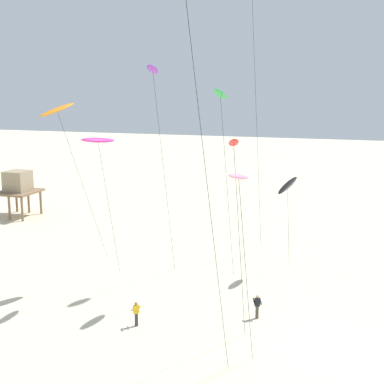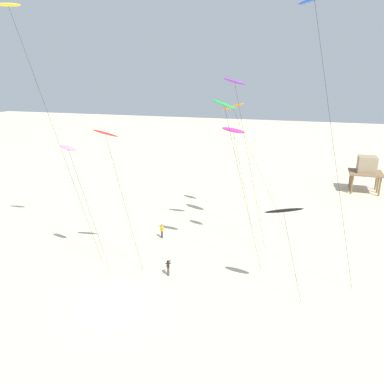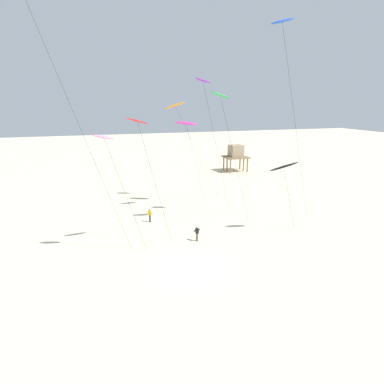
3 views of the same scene
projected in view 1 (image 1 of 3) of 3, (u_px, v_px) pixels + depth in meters
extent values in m
plane|color=beige|center=(340.00, 348.00, 32.18)|extent=(260.00, 260.00, 0.00)
ellipsoid|color=#D8339E|center=(98.00, 140.00, 40.59)|extent=(3.21, 2.18, 0.72)
cylinder|color=#262626|center=(110.00, 210.00, 42.97)|extent=(2.76, 0.21, 11.30)
ellipsoid|color=purple|center=(153.00, 69.00, 39.08)|extent=(2.27, 1.01, 0.87)
cylinder|color=#262626|center=(165.00, 178.00, 42.47)|extent=(3.85, 0.29, 16.58)
ellipsoid|color=orange|center=(57.00, 110.00, 40.35)|extent=(3.12, 2.00, 1.23)
cylinder|color=#262626|center=(85.00, 191.00, 44.75)|extent=(6.67, 0.49, 13.63)
cylinder|color=#262626|center=(257.00, 136.00, 47.05)|extent=(5.16, 0.38, 22.36)
ellipsoid|color=green|center=(220.00, 94.00, 38.07)|extent=(2.33, 0.81, 0.98)
cylinder|color=#262626|center=(227.00, 192.00, 41.35)|extent=(3.97, 0.30, 14.83)
ellipsoid|color=black|center=(288.00, 185.00, 43.62)|extent=(3.20, 1.68, 1.28)
cylinder|color=#262626|center=(288.00, 227.00, 45.24)|extent=(1.92, 0.16, 7.42)
cylinder|color=#262626|center=(206.00, 177.00, 24.24)|extent=(7.53, 0.55, 22.87)
ellipsoid|color=red|center=(234.00, 143.00, 28.58)|extent=(2.31, 1.12, 0.80)
cylinder|color=#262626|center=(240.00, 247.00, 31.22)|extent=(3.09, 0.24, 12.46)
ellipsoid|color=pink|center=(239.00, 177.00, 25.57)|extent=(2.12, 0.98, 0.67)
cylinder|color=#262626|center=(246.00, 277.00, 28.25)|extent=(3.46, 0.26, 11.15)
cylinder|color=#4C4738|center=(257.00, 312.00, 36.15)|extent=(0.22, 0.22, 0.88)
cube|color=black|center=(257.00, 302.00, 36.01)|extent=(0.33, 0.39, 0.58)
sphere|color=tan|center=(257.00, 296.00, 35.93)|extent=(0.20, 0.20, 0.20)
cylinder|color=black|center=(260.00, 301.00, 36.03)|extent=(0.49, 0.31, 0.39)
cylinder|color=black|center=(254.00, 302.00, 35.97)|extent=(0.49, 0.31, 0.39)
cylinder|color=#33333D|center=(136.00, 320.00, 35.01)|extent=(0.22, 0.22, 0.88)
cube|color=gold|center=(136.00, 309.00, 34.86)|extent=(0.39, 0.36, 0.58)
sphere|color=#9E7051|center=(136.00, 303.00, 34.78)|extent=(0.20, 0.20, 0.20)
cylinder|color=gold|center=(133.00, 309.00, 34.72)|extent=(0.36, 0.47, 0.39)
cylinder|color=gold|center=(139.00, 308.00, 34.99)|extent=(0.36, 0.47, 0.39)
cylinder|color=#846647|center=(22.00, 209.00, 61.87)|extent=(0.28, 0.28, 2.88)
cylinder|color=#846647|center=(41.00, 202.00, 65.45)|extent=(0.28, 0.28, 2.88)
cylinder|color=#846647|center=(17.00, 200.00, 66.48)|extent=(0.28, 0.28, 2.88)
cylinder|color=#846647|center=(9.00, 208.00, 62.38)|extent=(0.28, 0.28, 2.88)
cylinder|color=#846647|center=(29.00, 201.00, 65.96)|extent=(0.28, 0.28, 2.88)
cube|color=#846647|center=(18.00, 192.00, 63.87)|extent=(4.79, 4.34, 0.24)
cube|color=#9E896B|center=(18.00, 181.00, 63.60)|extent=(2.63, 2.61, 2.43)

